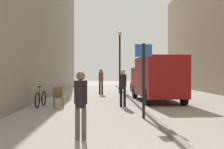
# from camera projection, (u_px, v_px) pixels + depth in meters

# --- Properties ---
(ground_plane) EXTENTS (80.00, 80.00, 0.00)m
(ground_plane) POSITION_uv_depth(u_px,v_px,m) (105.00, 103.00, 14.71)
(ground_plane) COLOR #A8A093
(kerb_strip) EXTENTS (0.16, 40.00, 0.12)m
(kerb_strip) POSITION_uv_depth(u_px,v_px,m) (134.00, 101.00, 14.76)
(kerb_strip) COLOR gray
(kerb_strip) RESTS_ON ground_plane
(pedestrian_main_foreground) EXTENTS (0.33, 0.26, 1.74)m
(pedestrian_main_foreground) POSITION_uv_depth(u_px,v_px,m) (123.00, 85.00, 12.85)
(pedestrian_main_foreground) COLOR black
(pedestrian_main_foreground) RESTS_ON ground_plane
(pedestrian_mid_block) EXTENTS (0.35, 0.28, 1.86)m
(pedestrian_mid_block) POSITION_uv_depth(u_px,v_px,m) (101.00, 80.00, 20.24)
(pedestrian_mid_block) COLOR black
(pedestrian_mid_block) RESTS_ON ground_plane
(pedestrian_far_crossing) EXTENTS (0.31, 0.22, 1.61)m
(pedestrian_far_crossing) POSITION_uv_depth(u_px,v_px,m) (81.00, 101.00, 6.47)
(pedestrian_far_crossing) COLOR brown
(pedestrian_far_crossing) RESTS_ON ground_plane
(delivery_van) EXTENTS (2.24, 5.53, 2.43)m
(delivery_van) POSITION_uv_depth(u_px,v_px,m) (157.00, 78.00, 15.35)
(delivery_van) COLOR maroon
(delivery_van) RESTS_ON ground_plane
(parked_car) EXTENTS (1.88, 4.22, 1.45)m
(parked_car) POSITION_uv_depth(u_px,v_px,m) (143.00, 83.00, 23.34)
(parked_car) COLOR black
(parked_car) RESTS_ON ground_plane
(street_sign_post) EXTENTS (0.60, 0.10, 2.60)m
(street_sign_post) POSITION_uv_depth(u_px,v_px,m) (144.00, 74.00, 9.56)
(street_sign_post) COLOR black
(street_sign_post) RESTS_ON ground_plane
(lamp_post) EXTENTS (0.28, 0.28, 4.76)m
(lamp_post) POSITION_uv_depth(u_px,v_px,m) (120.00, 58.00, 21.24)
(lamp_post) COLOR black
(lamp_post) RESTS_ON ground_plane
(bicycle_leaning) EXTENTS (0.16, 1.77, 0.98)m
(bicycle_leaning) POSITION_uv_depth(u_px,v_px,m) (41.00, 99.00, 12.84)
(bicycle_leaning) COLOR black
(bicycle_leaning) RESTS_ON ground_plane
(cafe_chair_near_window) EXTENTS (0.55, 0.55, 0.94)m
(cafe_chair_near_window) POSITION_uv_depth(u_px,v_px,m) (58.00, 96.00, 12.47)
(cafe_chair_near_window) COLOR brown
(cafe_chair_near_window) RESTS_ON ground_plane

